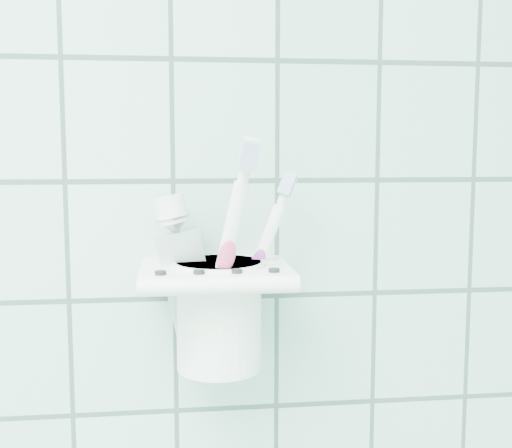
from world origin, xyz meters
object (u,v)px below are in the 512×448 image
Objects in this scene: holder_bracket at (215,276)px; toothbrush_pink at (209,256)px; toothbrush_blue at (224,259)px; toothpaste_tube at (203,263)px; cup at (219,311)px; toothbrush_orange at (201,247)px.

toothbrush_pink is (-0.00, 0.02, 0.01)m from holder_bracket.
toothbrush_blue reaches higher than toothpaste_tube.
toothbrush_pink reaches higher than holder_bracket.
toothpaste_tube reaches higher than cup.
toothbrush_orange is (-0.02, -0.02, 0.01)m from toothbrush_blue.
toothbrush_blue is (0.01, 0.01, 0.05)m from cup.
toothpaste_tube is at bearing 80.66° from toothbrush_orange.
toothbrush_orange is 0.02m from toothpaste_tube.
toothbrush_orange is at bearing -120.07° from toothbrush_blue.
toothpaste_tube is at bearing -122.91° from toothbrush_pink.
cup is 0.05m from toothbrush_blue.
toothbrush_blue is 0.03m from toothbrush_orange.
holder_bracket is 0.64× the size of toothbrush_orange.
toothbrush_pink reaches higher than cup.
toothpaste_tube is at bearing -151.65° from toothbrush_blue.
toothbrush_blue is at bearing -4.23° from toothpaste_tube.
toothbrush_pink is 0.01m from toothpaste_tube.
holder_bracket is at bearing -66.65° from toothbrush_pink.
toothbrush_pink is at bearing 118.89° from cup.
toothbrush_pink is 1.00× the size of toothbrush_blue.
cup is at bearing 23.60° from toothbrush_orange.
toothbrush_orange is at bearing -108.75° from toothpaste_tube.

